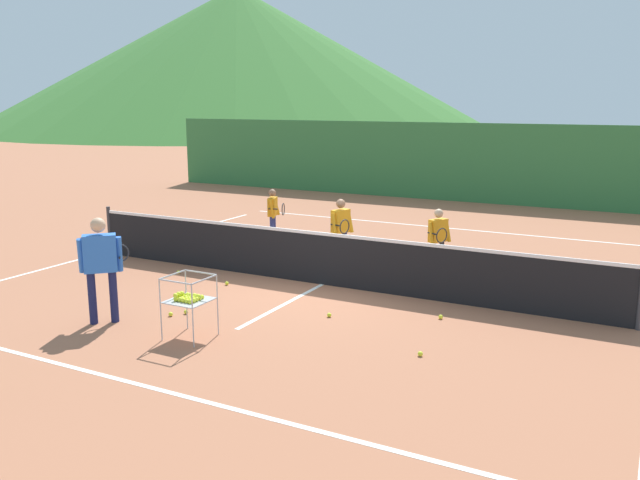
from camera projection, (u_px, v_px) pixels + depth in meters
ground_plane at (322, 284)px, 12.04m from camera, size 120.00×120.00×0.00m
line_baseline_near at (134, 383)px, 7.83m from camera, size 10.90×0.08×0.01m
line_baseline_far at (432, 227)px, 17.53m from camera, size 10.90×0.08×0.01m
line_sideline_west at (104, 253)px, 14.52m from camera, size 0.08×11.20×0.01m
line_service_center at (322, 284)px, 12.04m from camera, size 0.08×5.48×0.01m
tennis_net at (322, 258)px, 11.94m from camera, size 10.54×0.08×1.05m
instructor at (101, 260)px, 9.78m from camera, size 0.60×0.77×1.62m
student_0 at (273, 210)px, 15.58m from camera, size 0.55×0.52×1.25m
student_1 at (341, 226)px, 13.28m from camera, size 0.42×0.71×1.36m
student_2 at (438, 235)px, 12.65m from camera, size 0.41×0.70×1.27m
ball_cart at (188, 298)px, 9.23m from camera, size 0.58×0.58×0.90m
tennis_ball_1 at (104, 259)px, 13.80m from camera, size 0.07×0.07×0.07m
tennis_ball_2 at (329, 315)px, 10.22m from camera, size 0.07×0.07×0.07m
tennis_ball_3 at (420, 354)px, 8.66m from camera, size 0.07×0.07×0.07m
tennis_ball_4 at (171, 314)px, 10.26m from camera, size 0.07×0.07×0.07m
tennis_ball_5 at (441, 317)px, 10.13m from camera, size 0.07×0.07×0.07m
tennis_ball_6 at (227, 283)px, 11.99m from camera, size 0.07×0.07×0.07m
tennis_ball_7 at (178, 272)px, 12.77m from camera, size 0.07×0.07×0.07m
tennis_ball_8 at (186, 312)px, 10.37m from camera, size 0.07×0.07×0.07m
windscreen_fence at (480, 163)px, 21.39m from camera, size 23.97×0.08×2.59m
hill_0 at (238, 59)px, 74.54m from camera, size 57.67×57.67×15.66m
hill_1 at (240, 76)px, 73.44m from camera, size 39.02×39.02×11.94m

